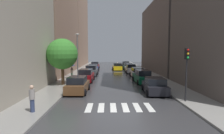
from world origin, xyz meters
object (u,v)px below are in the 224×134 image
(parked_car_right_second, at_px, (142,77))
(pedestrian_foreground, at_px, (72,68))
(parked_car_right_fourth, at_px, (131,68))
(parked_car_right_sixth, at_px, (126,65))
(parked_car_left_nearest, at_px, (78,85))
(parked_car_left_fifth, at_px, (95,66))
(lamp_post_left, at_px, (77,52))
(traffic_light_right_corner, at_px, (187,63))
(parked_car_right_fifth, at_px, (128,66))
(parked_car_right_third, at_px, (137,73))
(taxi_midroad, at_px, (117,67))
(parked_car_left_second, at_px, (86,76))
(parked_car_right_nearest, at_px, (155,86))
(parked_car_left_third, at_px, (91,71))
(pedestrian_near_tree, at_px, (32,98))
(street_tree_left, at_px, (62,54))
(parked_car_left_fourth, at_px, (93,68))

(parked_car_right_second, bearing_deg, pedestrian_foreground, 69.64)
(parked_car_right_fourth, height_order, parked_car_right_sixth, parked_car_right_fourth)
(parked_car_left_nearest, distance_m, parked_car_left_fifth, 24.57)
(parked_car_right_fourth, height_order, lamp_post_left, lamp_post_left)
(traffic_light_right_corner, bearing_deg, pedestrian_foreground, 132.89)
(parked_car_right_second, distance_m, traffic_light_right_corner, 9.92)
(parked_car_right_fifth, bearing_deg, parked_car_left_fifth, 75.45)
(parked_car_right_second, xyz_separation_m, parked_car_right_third, (0.16, 5.21, -0.08))
(taxi_midroad, distance_m, lamp_post_left, 14.14)
(parked_car_left_second, height_order, parked_car_right_nearest, parked_car_left_second)
(parked_car_right_fifth, height_order, taxi_midroad, taxi_midroad)
(parked_car_right_third, relative_size, lamp_post_left, 0.70)
(parked_car_right_nearest, xyz_separation_m, taxi_midroad, (-2.61, 22.07, 0.01))
(parked_car_right_nearest, bearing_deg, parked_car_left_nearest, 89.28)
(parked_car_left_third, bearing_deg, parked_car_left_nearest, -179.29)
(pedestrian_near_tree, bearing_deg, parked_car_right_second, 179.88)
(parked_car_right_third, bearing_deg, pedestrian_foreground, 100.53)
(parked_car_right_second, bearing_deg, parked_car_right_fourth, -2.45)
(parked_car_left_nearest, distance_m, traffic_light_right_corner, 10.42)
(parked_car_left_third, height_order, parked_car_right_fourth, parked_car_left_third)
(street_tree_left, bearing_deg, pedestrian_near_tree, -87.39)
(traffic_light_right_corner, distance_m, lamp_post_left, 17.44)
(pedestrian_foreground, bearing_deg, parked_car_right_fourth, 169.02)
(parked_car_left_second, xyz_separation_m, pedestrian_near_tree, (-1.98, -12.85, 0.30))
(traffic_light_right_corner, xyz_separation_m, lamp_post_left, (-11.00, 13.51, 0.78))
(parked_car_right_third, height_order, taxi_midroad, taxi_midroad)
(parked_car_left_nearest, height_order, street_tree_left, street_tree_left)
(parked_car_left_nearest, relative_size, parked_car_right_second, 0.87)
(street_tree_left, bearing_deg, parked_car_right_third, 34.88)
(parked_car_left_third, relative_size, parked_car_right_fifth, 0.88)
(parked_car_left_fourth, bearing_deg, parked_car_right_sixth, -38.30)
(pedestrian_near_tree, bearing_deg, parked_car_right_fourth, -162.85)
(parked_car_left_second, height_order, traffic_light_right_corner, traffic_light_right_corner)
(parked_car_left_nearest, bearing_deg, parked_car_right_sixth, -13.54)
(parked_car_right_nearest, relative_size, parked_car_right_sixth, 0.96)
(parked_car_right_sixth, bearing_deg, lamp_post_left, 152.45)
(parked_car_left_third, bearing_deg, parked_car_right_fifth, -35.59)
(parked_car_right_fifth, height_order, traffic_light_right_corner, traffic_light_right_corner)
(taxi_midroad, xyz_separation_m, traffic_light_right_corner, (4.22, -25.47, 2.52))
(parked_car_left_fourth, height_order, street_tree_left, street_tree_left)
(taxi_midroad, bearing_deg, pedestrian_foreground, 147.47)
(parked_car_right_fifth, bearing_deg, parked_car_left_second, 152.49)
(pedestrian_foreground, bearing_deg, parked_car_right_third, 139.55)
(pedestrian_near_tree, distance_m, street_tree_left, 10.18)
(parked_car_right_third, bearing_deg, parked_car_left_fifth, 29.22)
(parked_car_left_fifth, bearing_deg, parked_car_right_fifth, -102.19)
(parked_car_left_nearest, bearing_deg, parked_car_right_second, -52.10)
(taxi_midroad, distance_m, pedestrian_foreground, 14.90)
(pedestrian_foreground, bearing_deg, traffic_light_right_corner, 81.23)
(parked_car_right_nearest, relative_size, lamp_post_left, 0.62)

